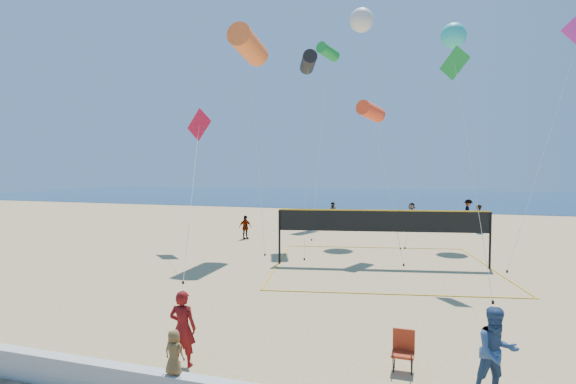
% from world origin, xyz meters
% --- Properties ---
extents(ground, '(120.00, 120.00, 0.00)m').
position_xyz_m(ground, '(0.00, 0.00, 0.00)').
color(ground, tan).
rests_on(ground, ground).
extents(ocean, '(140.00, 50.00, 0.03)m').
position_xyz_m(ocean, '(0.00, 62.00, 0.01)').
color(ocean, '#102A4D').
rests_on(ocean, ground).
extents(woman, '(0.66, 0.46, 1.70)m').
position_xyz_m(woman, '(-2.27, -1.44, 0.85)').
color(woman, '#610D0D').
rests_on(woman, ground).
extents(toddler, '(0.43, 0.29, 0.83)m').
position_xyz_m(toddler, '(-1.52, -2.99, 1.02)').
color(toddler, brown).
rests_on(toddler, seawall).
extents(bystander_a, '(1.03, 0.92, 1.75)m').
position_xyz_m(bystander_a, '(4.23, -0.80, 0.87)').
color(bystander_a, navy).
rests_on(bystander_a, ground).
extents(far_person_0, '(0.82, 0.90, 1.47)m').
position_xyz_m(far_person_0, '(-8.08, 15.71, 0.74)').
color(far_person_0, gray).
rests_on(far_person_0, ground).
extents(far_person_1, '(1.76, 1.04, 1.81)m').
position_xyz_m(far_person_1, '(1.61, 25.16, 0.90)').
color(far_person_1, gray).
rests_on(far_person_1, ground).
extents(far_person_2, '(0.83, 0.83, 1.93)m').
position_xyz_m(far_person_2, '(6.17, 23.17, 0.97)').
color(far_person_2, gray).
rests_on(far_person_2, ground).
extents(far_person_3, '(0.92, 0.82, 1.57)m').
position_xyz_m(far_person_3, '(-4.86, 26.97, 0.79)').
color(far_person_3, gray).
rests_on(far_person_3, ground).
extents(far_person_4, '(0.85, 1.31, 1.90)m').
position_xyz_m(far_person_4, '(5.91, 29.01, 0.95)').
color(far_person_4, gray).
rests_on(far_person_4, ground).
extents(camp_chair, '(0.48, 0.60, 0.98)m').
position_xyz_m(camp_chair, '(2.45, -0.19, 0.49)').
color(camp_chair, '#992811').
rests_on(camp_chair, ground).
extents(volleyball_net, '(11.22, 11.10, 2.56)m').
position_xyz_m(volleyball_net, '(0.90, 10.37, 1.76)').
color(volleyball_net, black).
rests_on(volleyball_net, ground).
extents(kite_0, '(2.09, 3.08, 11.76)m').
position_xyz_m(kite_0, '(-6.35, 12.21, 10.93)').
color(kite_0, orange).
rests_on(kite_0, ground).
extents(kite_1, '(2.04, 6.37, 11.22)m').
position_xyz_m(kite_1, '(-4.03, 15.77, 10.66)').
color(kite_1, black).
rests_on(kite_1, ground).
extents(kite_2, '(2.60, 3.58, 7.84)m').
position_xyz_m(kite_2, '(-0.02, 13.21, 7.33)').
color(kite_2, '#FF411D').
rests_on(kite_2, ground).
extents(kite_3, '(4.37, 7.90, 7.78)m').
position_xyz_m(kite_3, '(-9.28, 12.08, 6.54)').
color(kite_3, red).
rests_on(kite_3, ground).
extents(kite_4, '(1.78, 4.30, 9.38)m').
position_xyz_m(kite_4, '(3.90, 9.29, 8.05)').
color(kite_4, '#199033').
rests_on(kite_4, ground).
extents(kite_6, '(3.89, 6.01, 14.96)m').
position_xyz_m(kite_6, '(-1.56, 20.02, 14.17)').
color(kite_6, silver).
rests_on(kite_6, ground).
extents(kite_7, '(3.35, 5.64, 13.42)m').
position_xyz_m(kite_7, '(4.16, 19.93, 12.64)').
color(kite_7, '#28B9B7').
rests_on(kite_7, ground).
extents(kite_8, '(2.04, 10.83, 14.45)m').
position_xyz_m(kite_8, '(-5.12, 25.88, 13.82)').
color(kite_8, '#199033').
rests_on(kite_8, ground).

